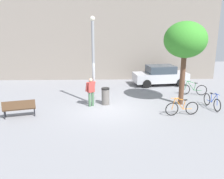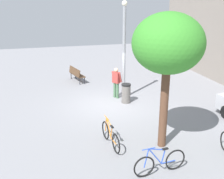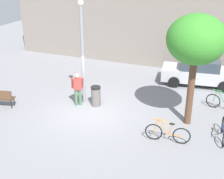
% 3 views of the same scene
% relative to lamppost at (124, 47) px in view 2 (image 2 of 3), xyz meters
% --- Properties ---
extents(ground_plane, '(36.00, 36.00, 0.00)m').
position_rel_lamppost_xyz_m(ground_plane, '(0.78, -0.92, -2.77)').
color(ground_plane, gray).
extents(lamppost, '(0.28, 0.28, 5.08)m').
position_rel_lamppost_xyz_m(lamppost, '(0.00, 0.00, 0.00)').
color(lamppost, gray).
rests_on(lamppost, ground_plane).
extents(person_by_lamppost, '(0.62, 0.51, 1.67)m').
position_rel_lamppost_xyz_m(person_by_lamppost, '(-0.16, -0.36, -1.81)').
color(person_by_lamppost, '#47704C').
rests_on(person_by_lamppost, ground_plane).
extents(park_bench, '(1.67, 0.87, 0.92)m').
position_rel_lamppost_xyz_m(park_bench, '(-3.73, -2.04, -2.23)').
color(park_bench, '#513823').
rests_on(park_bench, ground_plane).
extents(plaza_tree, '(2.41, 2.41, 4.83)m').
position_rel_lamppost_xyz_m(plaza_tree, '(5.20, -0.13, 0.98)').
color(plaza_tree, brown).
rests_on(plaza_tree, ground_plane).
extents(bicycle_blue, '(0.23, 1.81, 0.97)m').
position_rel_lamppost_xyz_m(bicycle_blue, '(6.75, -0.92, -2.39)').
color(bicycle_blue, black).
rests_on(bicycle_blue, ground_plane).
extents(bicycle_orange, '(1.81, 0.24, 0.97)m').
position_rel_lamppost_xyz_m(bicycle_orange, '(4.69, -1.96, -2.39)').
color(bicycle_orange, black).
rests_on(bicycle_orange, ground_plane).
extents(trash_bin, '(0.48, 0.48, 1.01)m').
position_rel_lamppost_xyz_m(trash_bin, '(0.68, -0.07, -2.26)').
color(trash_bin, '#66605B').
rests_on(trash_bin, ground_plane).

